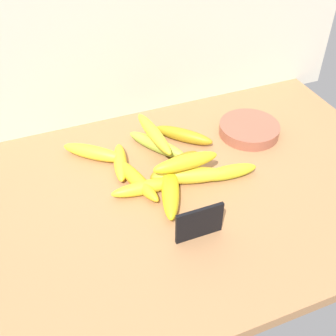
% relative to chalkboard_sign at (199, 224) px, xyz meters
% --- Properties ---
extents(counter_top, '(1.10, 0.76, 0.03)m').
position_rel_chalkboard_sign_xyz_m(counter_top, '(0.07, 0.14, -0.05)').
color(counter_top, '#A37147').
rests_on(counter_top, ground).
extents(back_wall, '(1.30, 0.02, 0.70)m').
position_rel_chalkboard_sign_xyz_m(back_wall, '(0.07, 0.53, 0.28)').
color(back_wall, beige).
rests_on(back_wall, ground).
extents(chalkboard_sign, '(0.11, 0.02, 0.08)m').
position_rel_chalkboard_sign_xyz_m(chalkboard_sign, '(0.00, 0.00, 0.00)').
color(chalkboard_sign, black).
rests_on(chalkboard_sign, counter_top).
extents(fruit_bowl, '(0.17, 0.17, 0.03)m').
position_rel_chalkboard_sign_xyz_m(fruit_bowl, '(0.30, 0.30, -0.02)').
color(fruit_bowl, '#9C5440').
rests_on(fruit_bowl, counter_top).
extents(banana_0, '(0.18, 0.05, 0.04)m').
position_rel_chalkboard_sign_xyz_m(banana_0, '(-0.06, 0.17, -0.02)').
color(banana_0, yellow).
rests_on(banana_0, counter_top).
extents(banana_1, '(0.08, 0.20, 0.04)m').
position_rel_chalkboard_sign_xyz_m(banana_1, '(-0.08, 0.21, -0.02)').
color(banana_1, gold).
rests_on(banana_1, counter_top).
extents(banana_2, '(0.07, 0.15, 0.03)m').
position_rel_chalkboard_sign_xyz_m(banana_2, '(-0.09, 0.29, -0.02)').
color(banana_2, yellow).
rests_on(banana_2, counter_top).
extents(banana_3, '(0.16, 0.15, 0.04)m').
position_rel_chalkboard_sign_xyz_m(banana_3, '(-0.15, 0.35, -0.02)').
color(banana_3, yellow).
rests_on(banana_3, counter_top).
extents(banana_4, '(0.14, 0.18, 0.04)m').
position_rel_chalkboard_sign_xyz_m(banana_4, '(0.02, 0.32, -0.02)').
color(banana_4, '#9ABA3B').
rests_on(banana_4, counter_top).
extents(banana_5, '(0.15, 0.15, 0.04)m').
position_rel_chalkboard_sign_xyz_m(banana_5, '(0.11, 0.34, -0.02)').
color(banana_5, '#B08B1B').
rests_on(banana_5, counter_top).
extents(banana_6, '(0.11, 0.20, 0.04)m').
position_rel_chalkboard_sign_xyz_m(banana_6, '(-0.01, 0.14, -0.02)').
color(banana_6, yellow).
rests_on(banana_6, counter_top).
extents(banana_7, '(0.15, 0.05, 0.04)m').
position_rel_chalkboard_sign_xyz_m(banana_7, '(0.15, 0.15, -0.02)').
color(banana_7, gold).
rests_on(banana_7, counter_top).
extents(banana_8, '(0.20, 0.10, 0.04)m').
position_rel_chalkboard_sign_xyz_m(banana_8, '(0.05, 0.17, -0.02)').
color(banana_8, yellow).
rests_on(banana_8, counter_top).
extents(banana_9, '(0.17, 0.09, 0.04)m').
position_rel_chalkboard_sign_xyz_m(banana_9, '(0.03, 0.22, -0.02)').
color(banana_9, '#A97E19').
rests_on(banana_9, counter_top).
extents(banana_10, '(0.17, 0.04, 0.04)m').
position_rel_chalkboard_sign_xyz_m(banana_10, '(0.05, 0.18, 0.02)').
color(banana_10, yellow).
rests_on(banana_10, banana_8).
extents(banana_11, '(0.05, 0.21, 0.03)m').
position_rel_chalkboard_sign_xyz_m(banana_11, '(0.02, 0.33, 0.02)').
color(banana_11, yellow).
rests_on(banana_11, banana_4).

